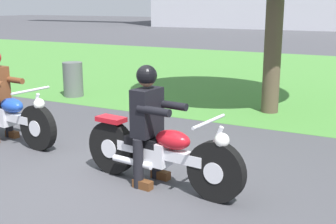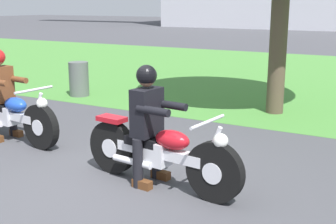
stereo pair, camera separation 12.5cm
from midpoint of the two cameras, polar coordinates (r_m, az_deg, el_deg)
ground at (r=5.40m, az=-11.33°, el=-9.39°), size 120.00×120.00×0.00m
grass_verge at (r=13.78m, az=14.16°, el=4.54°), size 60.00×12.00×0.01m
motorcycle_lead at (r=5.20m, az=-1.69°, el=-5.26°), size 2.14×0.66×0.89m
rider_lead at (r=5.17m, az=-3.21°, el=-0.46°), size 0.58×0.50×1.42m
motorcycle_follow at (r=7.34m, az=-20.45°, el=-0.50°), size 2.16×0.66×0.89m
trash_can at (r=10.53m, az=-12.34°, el=4.08°), size 0.45×0.45×0.79m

